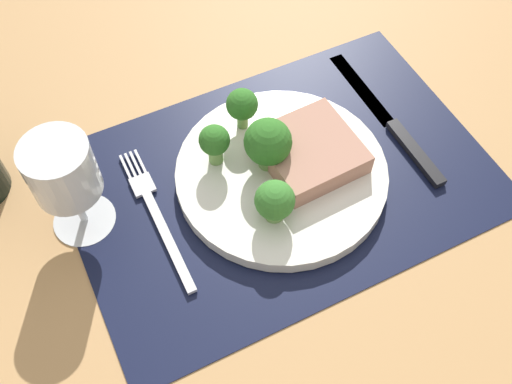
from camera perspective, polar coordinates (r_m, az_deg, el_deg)
ground_plane at (r=67.94cm, az=2.38°, el=0.51°), size 140.00×110.00×3.00cm
placemat at (r=66.57cm, az=2.43°, el=1.30°), size 46.26×31.25×0.30cm
plate at (r=65.79cm, az=2.46°, el=1.77°), size 23.49×23.49×1.60cm
steak at (r=65.29cm, az=5.17°, el=4.05°), size 10.33×10.32×2.65cm
broccoli_near_fork at (r=59.43cm, az=1.82°, el=-0.86°), size 4.17×4.17×5.10cm
broccoli_front_edge at (r=63.40cm, az=-4.02°, el=4.84°), size 3.39×3.39×5.27cm
broccoli_back_left at (r=66.30cm, az=-1.35°, el=8.35°), size 3.61×3.61×5.44cm
broccoli_near_steak at (r=62.44cm, az=1.16°, el=4.77°), size 5.16×5.16×6.59cm
fork at (r=64.32cm, az=-9.54°, el=-2.23°), size 2.40×19.20×0.50cm
knife at (r=72.41cm, az=13.13°, el=6.20°), size 1.80×23.00×0.80cm
wine_glass at (r=59.50cm, az=-18.05°, el=1.58°), size 6.69×6.69×12.52cm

